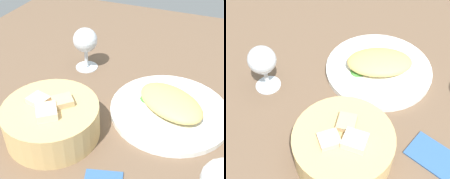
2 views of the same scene
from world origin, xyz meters
TOP-DOWN VIEW (x-y plane):
  - ground_plane at (0.00, 0.00)cm, footprint 140.00×140.00cm
  - plate at (-3.39, -8.12)cm, footprint 27.48×27.48cm
  - omelette at (-3.39, -8.12)cm, footprint 19.69×17.56cm
  - lettuce_garnish at (2.25, -9.58)cm, footprint 3.89×3.89cm
  - bread_basket at (17.95, 7.95)cm, footprint 19.92×19.92cm
  - wine_glass_near at (23.24, -18.68)cm, footprint 6.68×6.68cm

SIDE VIEW (x-z plane):
  - ground_plane at x=0.00cm, z-range -2.00..0.00cm
  - plate at x=-3.39cm, z-range 0.00..1.40cm
  - lettuce_garnish at x=2.25cm, z-range 1.40..2.54cm
  - omelette at x=-3.39cm, z-range 1.40..5.04cm
  - bread_basket at x=17.95cm, z-range -0.67..8.39cm
  - wine_glass_near at x=23.24cm, z-range 2.00..14.06cm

